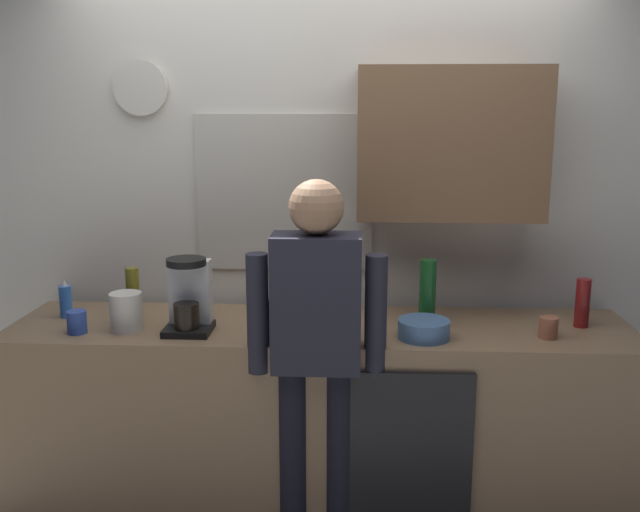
% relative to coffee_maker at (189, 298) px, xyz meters
% --- Properties ---
extents(kitchen_counter, '(2.79, 0.64, 0.91)m').
position_rel_coffee_maker_xyz_m(kitchen_counter, '(0.57, 0.11, -0.60)').
color(kitchen_counter, '#937251').
rests_on(kitchen_counter, ground_plane).
extents(dishwasher_panel, '(0.56, 0.02, 0.82)m').
position_rel_coffee_maker_xyz_m(dishwasher_panel, '(0.94, -0.22, -0.65)').
color(dishwasher_panel, black).
rests_on(dishwasher_panel, ground_plane).
extents(back_wall_assembly, '(4.39, 0.42, 2.60)m').
position_rel_coffee_maker_xyz_m(back_wall_assembly, '(0.64, 0.51, 0.30)').
color(back_wall_assembly, silver).
rests_on(back_wall_assembly, ground_plane).
extents(coffee_maker, '(0.20, 0.20, 0.33)m').
position_rel_coffee_maker_xyz_m(coffee_maker, '(0.00, 0.00, 0.00)').
color(coffee_maker, black).
rests_on(coffee_maker, kitchen_counter).
extents(bottle_green_wine, '(0.07, 0.07, 0.30)m').
position_rel_coffee_maker_xyz_m(bottle_green_wine, '(1.05, 0.14, 0.00)').
color(bottle_green_wine, '#195923').
rests_on(bottle_green_wine, kitchen_counter).
extents(bottle_olive_oil, '(0.06, 0.06, 0.25)m').
position_rel_coffee_maker_xyz_m(bottle_olive_oil, '(-0.29, 0.13, -0.02)').
color(bottle_olive_oil, olive).
rests_on(bottle_olive_oil, kitchen_counter).
extents(bottle_dark_sauce, '(0.06, 0.06, 0.18)m').
position_rel_coffee_maker_xyz_m(bottle_dark_sauce, '(0.39, -0.13, -0.06)').
color(bottle_dark_sauce, black).
rests_on(bottle_dark_sauce, kitchen_counter).
extents(bottle_red_vinegar, '(0.06, 0.06, 0.22)m').
position_rel_coffee_maker_xyz_m(bottle_red_vinegar, '(1.73, 0.15, -0.04)').
color(bottle_red_vinegar, maroon).
rests_on(bottle_red_vinegar, kitchen_counter).
extents(cup_blue_mug, '(0.08, 0.08, 0.10)m').
position_rel_coffee_maker_xyz_m(cup_blue_mug, '(-0.48, -0.06, -0.10)').
color(cup_blue_mug, '#3351B2').
rests_on(cup_blue_mug, kitchen_counter).
extents(cup_terracotta_mug, '(0.08, 0.08, 0.09)m').
position_rel_coffee_maker_xyz_m(cup_terracotta_mug, '(1.55, -0.02, -0.10)').
color(cup_terracotta_mug, '#B26647').
rests_on(cup_terracotta_mug, kitchen_counter).
extents(mixing_bowl, '(0.22, 0.22, 0.08)m').
position_rel_coffee_maker_xyz_m(mixing_bowl, '(1.02, -0.05, -0.11)').
color(mixing_bowl, '#4C72A5').
rests_on(mixing_bowl, kitchen_counter).
extents(dish_soap, '(0.06, 0.06, 0.18)m').
position_rel_coffee_maker_xyz_m(dish_soap, '(-0.62, 0.16, -0.07)').
color(dish_soap, blue).
rests_on(dish_soap, kitchen_counter).
extents(storage_canister, '(0.14, 0.14, 0.17)m').
position_rel_coffee_maker_xyz_m(storage_canister, '(-0.28, -0.01, -0.06)').
color(storage_canister, silver).
rests_on(storage_canister, kitchen_counter).
extents(person_at_sink, '(0.57, 0.22, 1.60)m').
position_rel_coffee_maker_xyz_m(person_at_sink, '(0.57, -0.19, -0.11)').
color(person_at_sink, black).
rests_on(person_at_sink, ground_plane).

